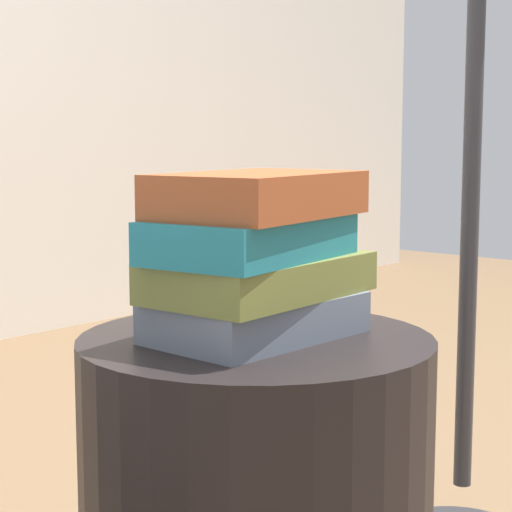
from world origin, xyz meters
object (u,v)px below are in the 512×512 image
Objects in this scene: book_olive at (259,277)px; book_teal at (253,238)px; book_rust at (256,194)px; side_table at (256,508)px; book_slate at (254,317)px.

book_teal is at bearing -166.56° from book_olive.
book_olive is 1.06× the size of book_rust.
book_rust reaches higher than side_table.
book_olive is 0.10m from book_rust.
book_slate reaches higher than side_table.
book_rust reaches higher than book_teal.
book_teal is at bearing -145.06° from book_slate.
side_table is 0.30m from book_olive.
book_slate is at bearing 168.09° from book_olive.
book_rust reaches higher than book_slate.
book_slate is 0.15m from book_rust.
book_teal is (-0.02, -0.01, 0.05)m from book_olive.
book_rust reaches higher than book_olive.
book_slate is 0.10m from book_teal.
book_olive is (0.01, 0.00, 0.30)m from side_table.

